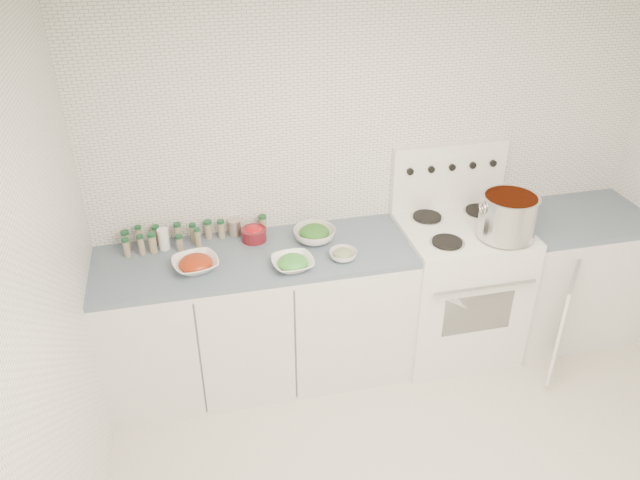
# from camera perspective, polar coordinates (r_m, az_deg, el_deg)

# --- Properties ---
(room_walls) EXTENTS (3.54, 3.04, 2.52)m
(room_walls) POSITION_cam_1_polar(r_m,az_deg,el_deg) (2.55, 15.67, -0.43)
(room_walls) COLOR white
(room_walls) RESTS_ON ground
(counter_left) EXTENTS (1.85, 0.62, 0.90)m
(counter_left) POSITION_cam_1_polar(r_m,az_deg,el_deg) (3.91, -5.68, -6.99)
(counter_left) COLOR white
(counter_left) RESTS_ON ground
(stove) EXTENTS (0.76, 0.70, 1.36)m
(stove) POSITION_cam_1_polar(r_m,az_deg,el_deg) (4.19, 12.28, -3.93)
(stove) COLOR white
(stove) RESTS_ON ground
(counter_right) EXTENTS (0.89, 0.93, 0.90)m
(counter_right) POSITION_cam_1_polar(r_m,az_deg,el_deg) (4.59, 21.60, -2.90)
(counter_right) COLOR white
(counter_right) RESTS_ON ground
(stock_pot) EXTENTS (0.36, 0.34, 0.26)m
(stock_pot) POSITION_cam_1_polar(r_m,az_deg,el_deg) (3.83, 16.83, 2.23)
(stock_pot) COLOR silver
(stock_pot) RESTS_ON stove
(bowl_tomato) EXTENTS (0.30, 0.30, 0.08)m
(bowl_tomato) POSITION_cam_1_polar(r_m,az_deg,el_deg) (3.55, -11.32, -2.13)
(bowl_tomato) COLOR white
(bowl_tomato) RESTS_ON counter_left
(bowl_snowpea) EXTENTS (0.25, 0.25, 0.08)m
(bowl_snowpea) POSITION_cam_1_polar(r_m,az_deg,el_deg) (3.50, -2.50, -2.10)
(bowl_snowpea) COLOR white
(bowl_snowpea) RESTS_ON counter_left
(bowl_broccoli) EXTENTS (0.26, 0.26, 0.10)m
(bowl_broccoli) POSITION_cam_1_polar(r_m,az_deg,el_deg) (3.75, -0.51, 0.56)
(bowl_broccoli) COLOR white
(bowl_broccoli) RESTS_ON counter_left
(bowl_zucchini) EXTENTS (0.19, 0.19, 0.06)m
(bowl_zucchini) POSITION_cam_1_polar(r_m,az_deg,el_deg) (3.58, 2.12, -1.33)
(bowl_zucchini) COLOR white
(bowl_zucchini) RESTS_ON counter_left
(bowl_pepper) EXTENTS (0.15, 0.15, 0.09)m
(bowl_pepper) POSITION_cam_1_polar(r_m,az_deg,el_deg) (3.77, -6.06, 0.60)
(bowl_pepper) COLOR #5B0F17
(bowl_pepper) RESTS_ON counter_left
(salt_canister) EXTENTS (0.07, 0.07, 0.13)m
(salt_canister) POSITION_cam_1_polar(r_m,az_deg,el_deg) (3.77, -14.11, 0.09)
(salt_canister) COLOR white
(salt_canister) RESTS_ON counter_left
(tin_can) EXTENTS (0.09, 0.09, 0.10)m
(tin_can) POSITION_cam_1_polar(r_m,az_deg,el_deg) (3.84, -7.82, 1.13)
(tin_can) COLOR #A69B8C
(tin_can) RESTS_ON counter_left
(spice_cluster) EXTENTS (0.86, 0.16, 0.14)m
(spice_cluster) POSITION_cam_1_polar(r_m,az_deg,el_deg) (3.79, -12.97, 0.37)
(spice_cluster) COLOR gray
(spice_cluster) RESTS_ON counter_left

